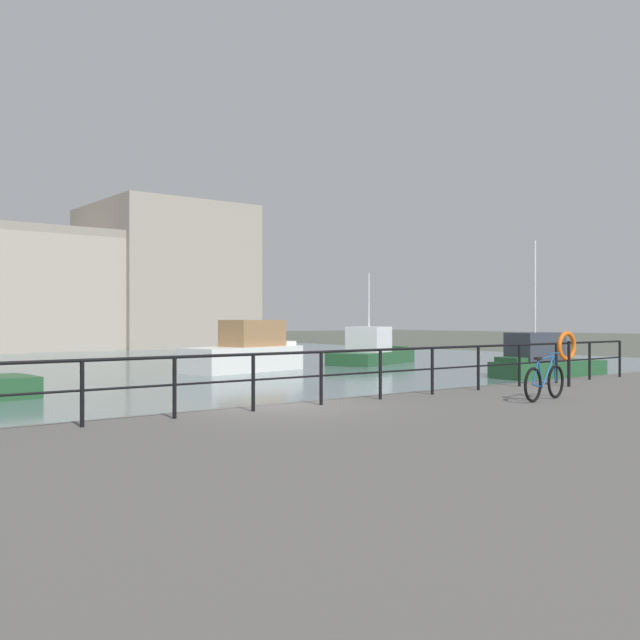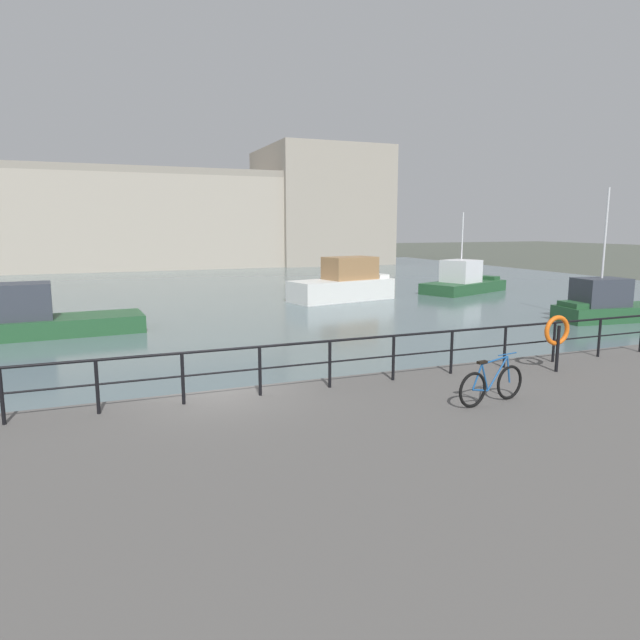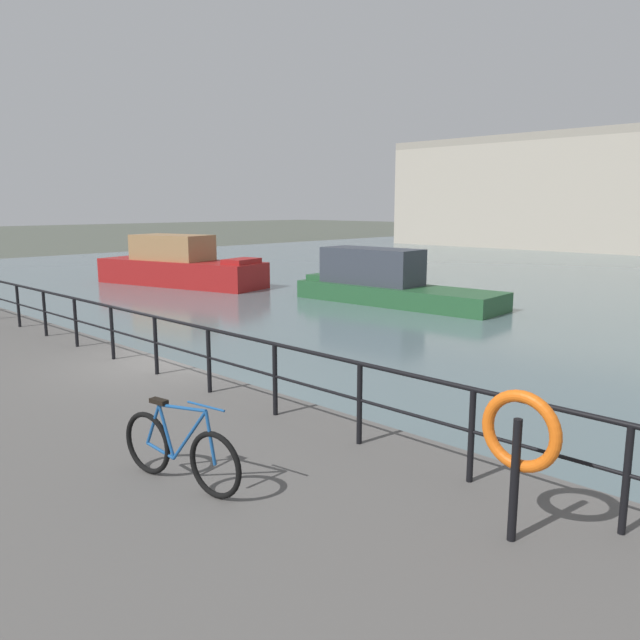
{
  "view_description": "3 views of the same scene",
  "coord_description": "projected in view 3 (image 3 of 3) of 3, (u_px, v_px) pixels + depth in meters",
  "views": [
    {
      "loc": [
        -8.12,
        -11.99,
        2.69
      ],
      "look_at": [
        2.86,
        1.99,
        2.67
      ],
      "focal_mm": 40.58,
      "sensor_mm": 36.0,
      "label": 1
    },
    {
      "loc": [
        -2.37,
        -11.9,
        4.54
      ],
      "look_at": [
        3.29,
        2.22,
        1.99
      ],
      "focal_mm": 31.66,
      "sensor_mm": 36.0,
      "label": 2
    },
    {
      "loc": [
        10.41,
        -6.51,
        3.98
      ],
      "look_at": [
        1.59,
        2.58,
        1.65
      ],
      "focal_mm": 35.02,
      "sensor_mm": 36.0,
      "label": 3
    }
  ],
  "objects": [
    {
      "name": "parked_bicycle",
      "position": [
        180.0,
        451.0,
        6.7
      ],
      "size": [
        1.76,
        0.33,
        0.98
      ],
      "rotation": [
        0.0,
        0.0,
        0.16
      ],
      "color": "black",
      "rests_on": "quay_promenade"
    },
    {
      "name": "ground_plane",
      "position": [
        173.0,
        408.0,
        12.44
      ],
      "size": [
        240.0,
        240.0,
        0.0
      ],
      "primitive_type": "plane",
      "color": "#4C5147"
    },
    {
      "name": "moored_green_narrowboat",
      "position": [
        179.0,
        266.0,
        31.56
      ],
      "size": [
        9.52,
        4.76,
        2.52
      ],
      "rotation": [
        0.0,
        0.0,
        0.25
      ],
      "color": "maroon",
      "rests_on": "water_basin"
    },
    {
      "name": "quay_railing",
      "position": [
        132.0,
        328.0,
        11.64
      ],
      "size": [
        24.0,
        0.07,
        1.08
      ],
      "color": "black",
      "rests_on": "quay_promenade"
    },
    {
      "name": "moored_blue_motorboat",
      "position": [
        386.0,
        283.0,
        25.81
      ],
      "size": [
        8.98,
        3.01,
        2.22
      ],
      "rotation": [
        0.0,
        0.0,
        3.2
      ],
      "color": "#23512D",
      "rests_on": "water_basin"
    },
    {
      "name": "life_ring_stand",
      "position": [
        520.0,
        436.0,
        5.52
      ],
      "size": [
        0.75,
        0.16,
        1.4
      ],
      "color": "black",
      "rests_on": "quay_promenade"
    }
  ]
}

